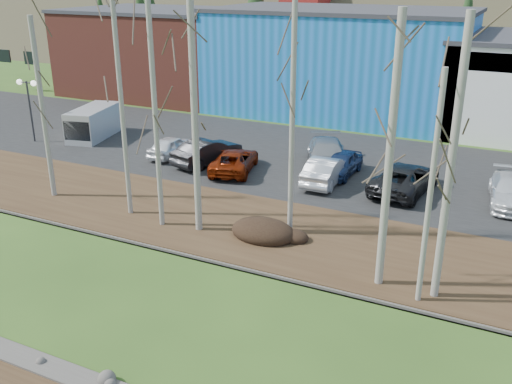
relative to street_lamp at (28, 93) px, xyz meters
The scene contains 25 objects.
river 25.58m from the street_lamp, 31.67° to the right, with size 80.00×8.00×0.90m, color #151D32, non-canonical shape.
far_bank_rocks 23.70m from the street_lamp, 23.12° to the right, with size 80.00×0.80×0.46m, color #47423D, non-canonical shape.
far_bank 22.64m from the street_lamp, 15.56° to the right, with size 80.00×7.00×0.15m, color #382616.
parking_lot 22.29m from the street_lamp, 11.77° to the left, with size 80.00×14.00×0.14m, color black.
building_brick 18.66m from the street_lamp, 97.49° to the left, with size 16.32×12.24×7.80m.
building_blue 24.18m from the street_lamp, 49.91° to the left, with size 20.40×12.24×8.30m.
dirt_mound 21.81m from the street_lamp, 18.16° to the right, with size 2.93×2.07×0.57m, color black.
birch_0 11.17m from the street_lamp, 39.09° to the right, with size 0.26×0.26×8.98m.
birch_1 15.57m from the street_lamp, 27.59° to the right, with size 0.22×0.22×11.36m.
birch_2 17.59m from the street_lamp, 25.64° to the right, with size 0.23×0.23×9.97m.
birch_3 19.13m from the street_lamp, 22.52° to the right, with size 0.30×0.30×10.14m.
birch_4 22.29m from the street_lamp, 15.30° to the right, with size 0.23×0.23×10.25m.
birch_5 29.09m from the street_lamp, 17.96° to the right, with size 0.19×0.19×8.16m.
birch_6 29.41m from the street_lamp, 16.65° to the right, with size 0.28×0.28×9.81m.
birch_7 27.47m from the street_lamp, 17.85° to the right, with size 0.29×0.29×9.84m.
street_lamp is the anchor object (origin of this frame).
car_0 10.78m from the street_lamp, ahead, with size 1.53×3.79×1.29m, color white.
car_1 13.44m from the street_lamp, ahead, with size 1.62×4.64×1.53m, color black.
car_2 15.49m from the street_lamp, ahead, with size 2.16×4.69×1.30m, color maroon.
car_3 20.29m from the street_lamp, ahead, with size 2.24×5.50×1.60m, color gray.
car_4 21.35m from the street_lamp, ahead, with size 1.57×3.91×1.33m, color navy.
car_5 20.87m from the street_lamp, ahead, with size 1.57×4.49×1.48m, color silver.
car_6 25.02m from the street_lamp, ahead, with size 2.46×5.34×1.48m, color black.
car_7 30.15m from the street_lamp, ahead, with size 1.93×4.75×1.38m, color white.
van_grey 4.53m from the street_lamp, 39.03° to the left, with size 3.03×5.08×2.08m.
Camera 1 is at (8.60, -6.67, 11.01)m, focal length 40.00 mm.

